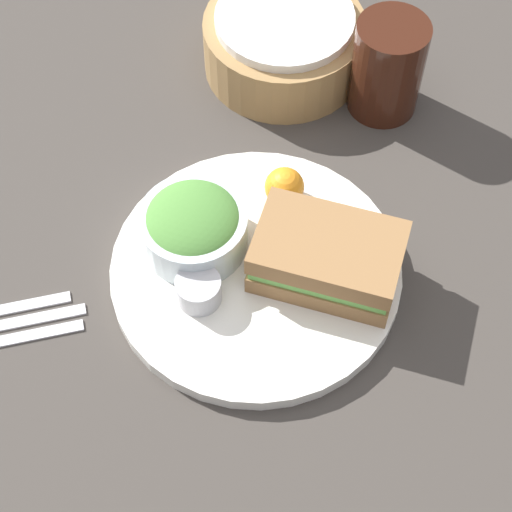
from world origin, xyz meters
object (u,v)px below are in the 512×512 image
(drink_glass, at_px, (387,67))
(sandwich, at_px, (327,257))
(salad_bowl, at_px, (193,226))
(plate, at_px, (256,271))
(bread_basket, at_px, (284,42))
(dressing_cup, at_px, (199,290))

(drink_glass, bearing_deg, sandwich, -109.55)
(sandwich, height_order, salad_bowl, sandwich)
(plate, relative_size, sandwich, 1.81)
(plate, relative_size, salad_bowl, 2.70)
(sandwich, bearing_deg, bread_basket, 95.02)
(sandwich, distance_m, drink_glass, 0.26)
(plate, bearing_deg, dressing_cup, -149.08)
(sandwich, relative_size, dressing_cup, 3.64)
(salad_bowl, relative_size, bread_basket, 0.58)
(plate, bearing_deg, bread_basket, 81.73)
(salad_bowl, height_order, drink_glass, drink_glass)
(salad_bowl, distance_m, bread_basket, 0.29)
(plate, xyz_separation_m, bread_basket, (0.04, 0.30, 0.03))
(plate, relative_size, drink_glass, 2.52)
(sandwich, distance_m, salad_bowl, 0.14)
(plate, distance_m, salad_bowl, 0.08)
(plate, relative_size, dressing_cup, 6.58)
(dressing_cup, relative_size, bread_basket, 0.24)
(sandwich, bearing_deg, salad_bowl, 162.51)
(bread_basket, bearing_deg, dressing_cup, -106.90)
(sandwich, relative_size, bread_basket, 0.87)
(plate, height_order, bread_basket, bread_basket)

